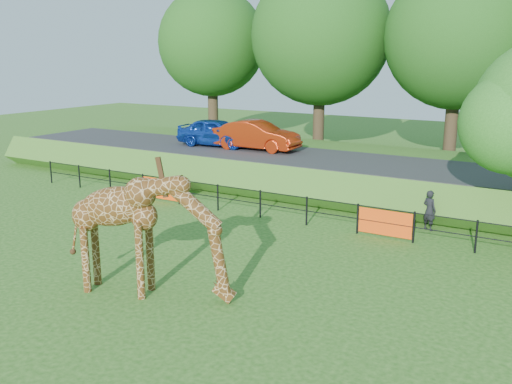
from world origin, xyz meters
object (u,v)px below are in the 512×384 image
car_blue (217,132)px  car_red (257,135)px  visitor (429,210)px  giraffe (149,235)px

car_blue → car_red: bearing=-93.3°
car_blue → visitor: bearing=-115.4°
visitor → giraffe: bearing=87.8°
car_blue → visitor: (12.50, -4.67, -1.42)m
car_blue → car_red: size_ratio=0.96×
car_red → visitor: (10.09, -4.74, -1.43)m
visitor → car_red: bearing=-0.5°
car_blue → car_red: (2.41, 0.07, 0.01)m
giraffe → visitor: size_ratio=3.14×
car_red → visitor: 11.24m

